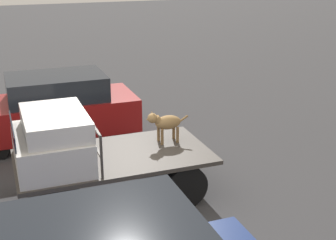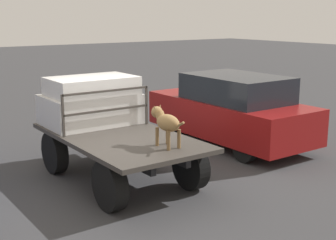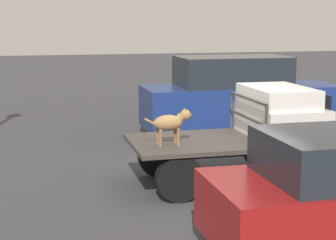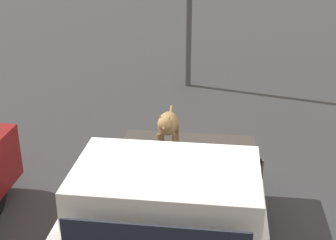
% 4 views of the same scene
% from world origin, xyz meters
% --- Properties ---
extents(ground_plane, '(80.00, 80.00, 0.00)m').
position_xyz_m(ground_plane, '(0.00, 0.00, 0.00)').
color(ground_plane, '#38383A').
extents(flatbed_truck, '(3.66, 1.96, 0.89)m').
position_xyz_m(flatbed_truck, '(0.00, 0.00, 0.63)').
color(flatbed_truck, black).
rests_on(flatbed_truck, ground).
extents(truck_cab, '(1.28, 1.84, 0.97)m').
position_xyz_m(truck_cab, '(1.11, 0.00, 1.35)').
color(truck_cab, silver).
rests_on(truck_cab, flatbed_truck).
extents(truck_headboard, '(0.04, 1.84, 0.79)m').
position_xyz_m(truck_headboard, '(0.43, 0.00, 1.41)').
color(truck_headboard, '#3D3833').
rests_on(truck_headboard, flatbed_truck).
extents(dog, '(0.91, 0.29, 0.68)m').
position_xyz_m(dog, '(-1.14, -0.27, 1.31)').
color(dog, brown).
rests_on(dog, flatbed_truck).
extents(parked_sedan, '(4.32, 1.82, 1.69)m').
position_xyz_m(parked_sedan, '(0.71, -3.50, 0.84)').
color(parked_sedan, black).
rests_on(parked_sedan, ground).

